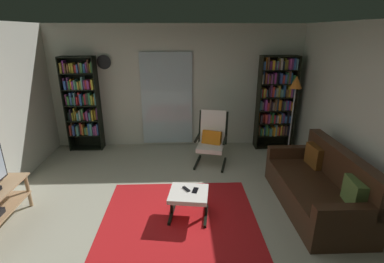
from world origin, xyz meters
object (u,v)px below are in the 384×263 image
Objects in this scene: bookshelf_near_sofa at (276,100)px; floor_lamp_by_shelf at (295,91)px; cell_phone at (195,190)px; bookshelf_near_tv at (83,102)px; lounge_armchair at (212,137)px; ottoman at (189,196)px; tv_remote at (186,189)px; wall_clock at (104,62)px; leather_sofa at (319,188)px.

bookshelf_near_sofa is 1.18× the size of floor_lamp_by_shelf.
bookshelf_near_tv is at bearing 147.49° from cell_phone.
bookshelf_near_tv is at bearing 169.90° from floor_lamp_by_shelf.
ottoman is at bearing -106.13° from lounge_armchair.
bookshelf_near_tv is 3.42m from cell_phone.
tv_remote is 0.09× the size of floor_lamp_by_shelf.
bookshelf_near_sofa is 6.85× the size of wall_clock.
ottoman is (-0.49, -1.71, -0.22)m from lounge_armchair.
cell_phone is at bearing -56.24° from wall_clock.
lounge_armchair is 7.30× the size of cell_phone.
bookshelf_near_tv is 2.82m from lounge_armchair.
lounge_armchair is 0.61× the size of floor_lamp_by_shelf.
wall_clock is at bearing 144.89° from leather_sofa.
wall_clock is at bearing 156.30° from lounge_armchair.
cell_phone is at bearing -176.16° from leather_sofa.
lounge_armchair is 1.79m from ottoman.
floor_lamp_by_shelf reaches higher than ottoman.
bookshelf_near_tv reaches higher than tv_remote.
floor_lamp_by_shelf reaches higher than cell_phone.
floor_lamp_by_shelf is (0.14, 1.63, 1.09)m from leather_sofa.
bookshelf_near_sofa is 3.12m from cell_phone.
bookshelf_near_tv reaches higher than ottoman.
cell_phone is (2.25, -2.50, -0.65)m from bookshelf_near_tv.
ottoman is 2.91m from floor_lamp_by_shelf.
leather_sofa is 13.35× the size of cell_phone.
tv_remote is at bearing -107.73° from lounge_armchair.
leather_sofa is at bearing 4.63° from ottoman.
leather_sofa is 1.11× the size of floor_lamp_by_shelf.
bookshelf_near_sofa is at bearing 89.29° from leather_sofa.
floor_lamp_by_shelf is (2.07, 1.72, 1.00)m from tv_remote.
wall_clock reaches higher than lounge_armchair.
tv_remote is 0.50× the size of wall_clock.
leather_sofa is at bearing -30.62° from tv_remote.
leather_sofa is 1.96m from floor_lamp_by_shelf.
tv_remote is at bearing -177.35° from leather_sofa.
leather_sofa is 1.90m from ottoman.
wall_clock reaches higher than tv_remote.
floor_lamp_by_shelf is (4.20, -0.75, 0.36)m from bookshelf_near_tv.
floor_lamp_by_shelf is at bearing 85.03° from leather_sofa.
lounge_armchair is 3.53× the size of wall_clock.
leather_sofa is 1.83× the size of lounge_armchair.
ottoman is (2.16, -2.53, -0.72)m from bookshelf_near_tv.
bookshelf_near_sofa reaches higher than ottoman.
leather_sofa is at bearing -94.97° from floor_lamp_by_shelf.
lounge_armchair is at bearing 39.00° from tv_remote.
cell_phone is (-1.80, -0.12, 0.08)m from leather_sofa.
lounge_armchair is at bearing -17.19° from bookshelf_near_tv.
tv_remote reaches higher than cell_phone.
bookshelf_near_tv is 4.09m from bookshelf_near_sofa.
lounge_armchair is 2.70m from wall_clock.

